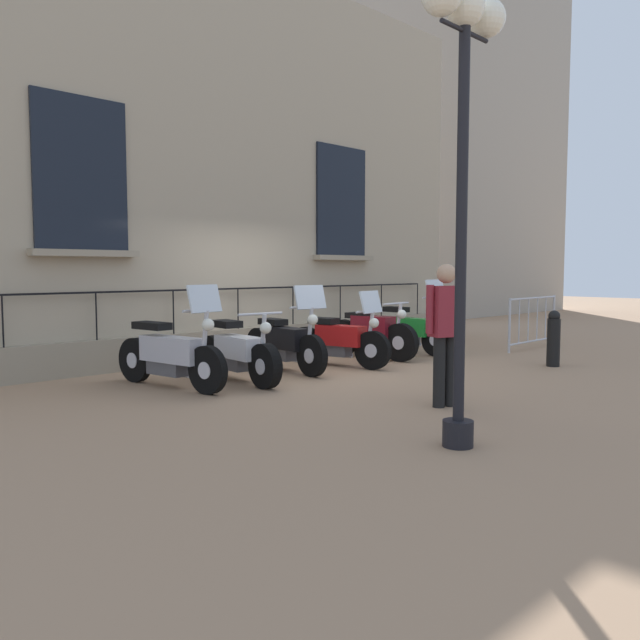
# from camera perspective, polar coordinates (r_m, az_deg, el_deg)

# --- Properties ---
(ground_plane) EXTENTS (60.00, 60.00, 0.00)m
(ground_plane) POSITION_cam_1_polar(r_m,az_deg,el_deg) (10.49, -1.19, -4.26)
(ground_plane) COLOR #9E7A5B
(building_facade) EXTENTS (0.82, 12.83, 7.22)m
(building_facade) POSITION_cam_1_polar(r_m,az_deg,el_deg) (12.22, -8.59, 13.52)
(building_facade) COLOR tan
(building_facade) RESTS_ON ground_plane
(motorcycle_silver) EXTENTS (2.12, 0.62, 1.41)m
(motorcycle_silver) POSITION_cam_1_polar(r_m,az_deg,el_deg) (8.91, -13.07, -3.03)
(motorcycle_silver) COLOR black
(motorcycle_silver) RESTS_ON ground_plane
(motorcycle_white) EXTENTS (2.00, 0.70, 1.02)m
(motorcycle_white) POSITION_cam_1_polar(r_m,az_deg,el_deg) (9.23, -7.28, -2.99)
(motorcycle_white) COLOR black
(motorcycle_white) RESTS_ON ground_plane
(motorcycle_black) EXTENTS (2.06, 0.65, 1.37)m
(motorcycle_black) POSITION_cam_1_polar(r_m,az_deg,el_deg) (10.13, -3.10, -2.05)
(motorcycle_black) COLOR black
(motorcycle_black) RESTS_ON ground_plane
(motorcycle_red) EXTENTS (1.93, 0.66, 1.26)m
(motorcycle_red) POSITION_cam_1_polar(r_m,az_deg,el_deg) (10.62, 1.74, -1.83)
(motorcycle_red) COLOR black
(motorcycle_red) RESTS_ON ground_plane
(motorcycle_maroon) EXTENTS (1.96, 0.75, 1.03)m
(motorcycle_maroon) POSITION_cam_1_polar(r_m,az_deg,el_deg) (11.59, 4.57, -1.25)
(motorcycle_maroon) COLOR black
(motorcycle_maroon) RESTS_ON ground_plane
(motorcycle_green) EXTENTS (1.92, 0.61, 1.41)m
(motorcycle_green) POSITION_cam_1_polar(r_m,az_deg,el_deg) (12.40, 7.92, -0.97)
(motorcycle_green) COLOR black
(motorcycle_green) RESTS_ON ground_plane
(lamppost) EXTENTS (0.34, 1.04, 4.02)m
(lamppost) POSITION_cam_1_polar(r_m,az_deg,el_deg) (6.03, 12.59, 18.07)
(lamppost) COLOR black
(lamppost) RESTS_ON ground_plane
(crowd_barrier) EXTENTS (0.11, 2.03, 1.05)m
(crowd_barrier) POSITION_cam_1_polar(r_m,az_deg,el_deg) (13.67, 18.31, -0.06)
(crowd_barrier) COLOR #B7B7BF
(crowd_barrier) RESTS_ON ground_plane
(bollard) EXTENTS (0.21, 0.21, 0.93)m
(bollard) POSITION_cam_1_polar(r_m,az_deg,el_deg) (11.28, 19.97, -1.53)
(bollard) COLOR black
(bollard) RESTS_ON ground_plane
(pedestrian_standing) EXTENTS (0.33, 0.50, 1.66)m
(pedestrian_standing) POSITION_cam_1_polar(r_m,az_deg,el_deg) (7.59, 11.05, -0.58)
(pedestrian_standing) COLOR black
(pedestrian_standing) RESTS_ON ground_plane
(distant_building) EXTENTS (4.45, 7.60, 12.08)m
(distant_building) POSITION_cam_1_polar(r_m,az_deg,el_deg) (25.42, 12.67, 14.47)
(distant_building) COLOR #9E9384
(distant_building) RESTS_ON ground_plane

